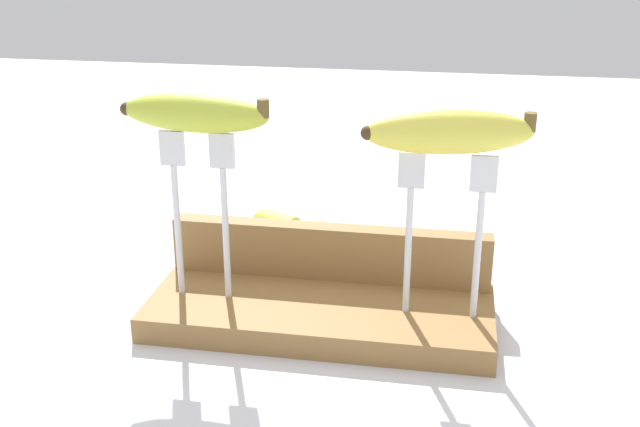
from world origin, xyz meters
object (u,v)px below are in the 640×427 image
(fork_stand_left, at_px, (200,200))
(banana_chunk_near, at_px, (276,228))
(banana_raised_right, at_px, (450,132))
(fork_stand_right, at_px, (444,220))
(banana_raised_left, at_px, (195,113))

(fork_stand_left, relative_size, banana_chunk_near, 2.62)
(banana_raised_right, bearing_deg, fork_stand_right, 12.39)
(fork_stand_right, bearing_deg, banana_raised_right, -167.61)
(banana_raised_left, relative_size, banana_raised_right, 0.95)
(fork_stand_left, relative_size, banana_raised_left, 1.13)
(fork_stand_right, bearing_deg, fork_stand_left, 180.00)
(banana_raised_right, height_order, banana_chunk_near, banana_raised_right)
(fork_stand_right, xyz_separation_m, banana_raised_right, (-0.00, -0.00, 0.09))
(banana_raised_left, bearing_deg, banana_chunk_near, 82.53)
(fork_stand_left, distance_m, fork_stand_right, 0.25)
(banana_raised_right, bearing_deg, banana_chunk_near, 135.63)
(banana_raised_left, distance_m, banana_chunk_near, 0.30)
(fork_stand_left, bearing_deg, fork_stand_right, 0.00)
(banana_raised_right, bearing_deg, banana_raised_left, 180.00)
(fork_stand_left, height_order, banana_chunk_near, fork_stand_left)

